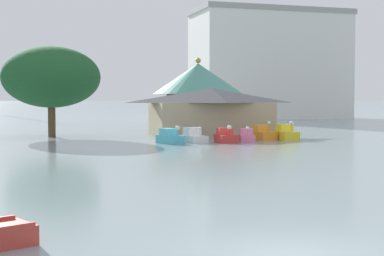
{
  "coord_description": "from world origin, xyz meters",
  "views": [
    {
      "loc": [
        -6.65,
        -13.13,
        3.9
      ],
      "look_at": [
        3.14,
        18.46,
        2.23
      ],
      "focal_mm": 54.64,
      "sensor_mm": 36.0,
      "label": 1
    }
  ],
  "objects_px": {
    "pedal_boat_cyan": "(170,137)",
    "pedal_boat_red": "(226,136)",
    "green_roof_pavilion": "(198,91)",
    "pedal_boat_orange": "(262,134)",
    "pedal_boat_white": "(193,136)",
    "pedal_boat_yellow": "(286,133)",
    "shoreline_tree_mid": "(51,77)",
    "pedal_boat_pink": "(247,136)",
    "boathouse": "(212,111)",
    "background_building_block": "(270,64)"
  },
  "relations": [
    {
      "from": "pedal_boat_red",
      "to": "background_building_block",
      "type": "distance_m",
      "value": 65.06
    },
    {
      "from": "pedal_boat_pink",
      "to": "shoreline_tree_mid",
      "type": "xyz_separation_m",
      "value": [
        -16.4,
        12.01,
        5.58
      ]
    },
    {
      "from": "green_roof_pavilion",
      "to": "shoreline_tree_mid",
      "type": "xyz_separation_m",
      "value": [
        -18.27,
        -8.17,
        1.2
      ]
    },
    {
      "from": "pedal_boat_cyan",
      "to": "pedal_boat_pink",
      "type": "xyz_separation_m",
      "value": [
        7.18,
        -0.01,
        -0.05
      ]
    },
    {
      "from": "pedal_boat_white",
      "to": "pedal_boat_orange",
      "type": "height_order",
      "value": "pedal_boat_orange"
    },
    {
      "from": "pedal_boat_red",
      "to": "pedal_boat_yellow",
      "type": "distance_m",
      "value": 6.72
    },
    {
      "from": "pedal_boat_orange",
      "to": "boathouse",
      "type": "height_order",
      "value": "boathouse"
    },
    {
      "from": "pedal_boat_cyan",
      "to": "shoreline_tree_mid",
      "type": "bearing_deg",
      "value": -162.32
    },
    {
      "from": "shoreline_tree_mid",
      "to": "pedal_boat_white",
      "type": "bearing_deg",
      "value": -44.44
    },
    {
      "from": "pedal_boat_pink",
      "to": "green_roof_pavilion",
      "type": "xyz_separation_m",
      "value": [
        1.87,
        20.18,
        4.39
      ]
    },
    {
      "from": "green_roof_pavilion",
      "to": "shoreline_tree_mid",
      "type": "distance_m",
      "value": 20.05
    },
    {
      "from": "pedal_boat_white",
      "to": "boathouse",
      "type": "bearing_deg",
      "value": 137.49
    },
    {
      "from": "pedal_boat_red",
      "to": "pedal_boat_yellow",
      "type": "height_order",
      "value": "pedal_boat_yellow"
    },
    {
      "from": "green_roof_pavilion",
      "to": "pedal_boat_orange",
      "type": "bearing_deg",
      "value": -88.07
    },
    {
      "from": "pedal_boat_yellow",
      "to": "boathouse",
      "type": "height_order",
      "value": "boathouse"
    },
    {
      "from": "pedal_boat_cyan",
      "to": "pedal_boat_white",
      "type": "xyz_separation_m",
      "value": [
        2.34,
        0.66,
        -0.01
      ]
    },
    {
      "from": "pedal_boat_red",
      "to": "pedal_boat_pink",
      "type": "height_order",
      "value": "pedal_boat_red"
    },
    {
      "from": "pedal_boat_cyan",
      "to": "green_roof_pavilion",
      "type": "distance_m",
      "value": 22.53
    },
    {
      "from": "pedal_boat_white",
      "to": "green_roof_pavilion",
      "type": "relative_size",
      "value": 0.26
    },
    {
      "from": "pedal_boat_yellow",
      "to": "background_building_block",
      "type": "relative_size",
      "value": 0.09
    },
    {
      "from": "pedal_boat_white",
      "to": "shoreline_tree_mid",
      "type": "height_order",
      "value": "shoreline_tree_mid"
    },
    {
      "from": "pedal_boat_red",
      "to": "shoreline_tree_mid",
      "type": "distance_m",
      "value": 19.61
    },
    {
      "from": "pedal_boat_cyan",
      "to": "pedal_boat_red",
      "type": "relative_size",
      "value": 1.06
    },
    {
      "from": "pedal_boat_cyan",
      "to": "shoreline_tree_mid",
      "type": "relative_size",
      "value": 0.3
    },
    {
      "from": "pedal_boat_cyan",
      "to": "pedal_boat_white",
      "type": "bearing_deg",
      "value": 85.76
    },
    {
      "from": "pedal_boat_white",
      "to": "boathouse",
      "type": "height_order",
      "value": "boathouse"
    },
    {
      "from": "pedal_boat_cyan",
      "to": "pedal_boat_yellow",
      "type": "xyz_separation_m",
      "value": [
        11.65,
        1.14,
        0.07
      ]
    },
    {
      "from": "pedal_boat_orange",
      "to": "boathouse",
      "type": "distance_m",
      "value": 6.98
    },
    {
      "from": "background_building_block",
      "to": "pedal_boat_red",
      "type": "bearing_deg",
      "value": -118.27
    },
    {
      "from": "pedal_boat_pink",
      "to": "pedal_boat_white",
      "type": "bearing_deg",
      "value": -80.68
    },
    {
      "from": "pedal_boat_white",
      "to": "background_building_block",
      "type": "relative_size",
      "value": 0.1
    },
    {
      "from": "pedal_boat_orange",
      "to": "green_roof_pavilion",
      "type": "relative_size",
      "value": 0.26
    },
    {
      "from": "pedal_boat_orange",
      "to": "boathouse",
      "type": "xyz_separation_m",
      "value": [
        -3.02,
        5.96,
        2.04
      ]
    },
    {
      "from": "pedal_boat_orange",
      "to": "boathouse",
      "type": "bearing_deg",
      "value": -164.56
    },
    {
      "from": "pedal_boat_white",
      "to": "pedal_boat_red",
      "type": "bearing_deg",
      "value": 59.47
    },
    {
      "from": "boathouse",
      "to": "green_roof_pavilion",
      "type": "height_order",
      "value": "green_roof_pavilion"
    },
    {
      "from": "pedal_boat_cyan",
      "to": "pedal_boat_yellow",
      "type": "height_order",
      "value": "pedal_boat_yellow"
    },
    {
      "from": "pedal_boat_orange",
      "to": "background_building_block",
      "type": "distance_m",
      "value": 60.89
    },
    {
      "from": "background_building_block",
      "to": "pedal_boat_yellow",
      "type": "bearing_deg",
      "value": -113.37
    },
    {
      "from": "pedal_boat_pink",
      "to": "shoreline_tree_mid",
      "type": "height_order",
      "value": "shoreline_tree_mid"
    },
    {
      "from": "pedal_boat_red",
      "to": "green_roof_pavilion",
      "type": "bearing_deg",
      "value": 173.06
    },
    {
      "from": "green_roof_pavilion",
      "to": "pedal_boat_white",
      "type": "bearing_deg",
      "value": -108.96
    },
    {
      "from": "boathouse",
      "to": "green_roof_pavilion",
      "type": "xyz_separation_m",
      "value": [
        2.41,
        12.04,
        2.27
      ]
    },
    {
      "from": "pedal_boat_yellow",
      "to": "shoreline_tree_mid",
      "type": "xyz_separation_m",
      "value": [
        -20.88,
        10.85,
        5.46
      ]
    },
    {
      "from": "pedal_boat_orange",
      "to": "pedal_boat_yellow",
      "type": "relative_size",
      "value": 1.06
    },
    {
      "from": "green_roof_pavilion",
      "to": "pedal_boat_yellow",
      "type": "bearing_deg",
      "value": -82.2
    },
    {
      "from": "pedal_boat_cyan",
      "to": "pedal_boat_red",
      "type": "distance_m",
      "value": 5.08
    },
    {
      "from": "pedal_boat_white",
      "to": "pedal_boat_pink",
      "type": "distance_m",
      "value": 4.88
    },
    {
      "from": "pedal_boat_yellow",
      "to": "pedal_boat_pink",
      "type": "bearing_deg",
      "value": -75.12
    },
    {
      "from": "pedal_boat_yellow",
      "to": "green_roof_pavilion",
      "type": "relative_size",
      "value": 0.25
    }
  ]
}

